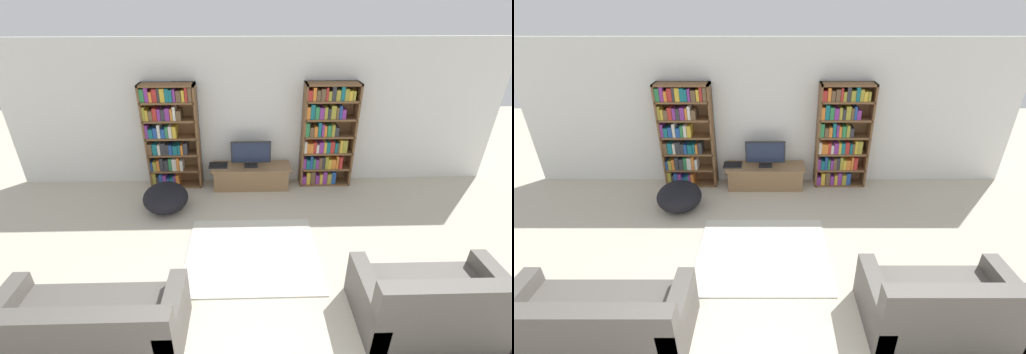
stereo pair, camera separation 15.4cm
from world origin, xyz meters
The scene contains 10 objects.
wall_back centered at (0.00, 4.23, 1.30)m, with size 8.80×0.06×2.60m.
bookshelf_left centered at (-1.53, 4.05, 0.98)m, with size 0.94×0.30×1.90m.
bookshelf_right centered at (1.25, 4.05, 0.95)m, with size 0.94×0.30×1.90m.
tv_stand centered at (-0.09, 3.93, 0.21)m, with size 1.44×0.47×0.42m.
television centered at (-0.09, 3.92, 0.68)m, with size 0.71×0.16×0.48m.
laptop centered at (-0.69, 3.95, 0.44)m, with size 0.34×0.25×0.03m.
area_rug centered at (-0.11, 2.01, 0.01)m, with size 1.81×1.59×0.02m.
couch_left_sectional centered at (-1.74, 0.62, 0.28)m, with size 1.84×0.86×0.82m.
couch_right_sofa centered at (1.80, 0.83, 0.28)m, with size 1.60×0.94×0.87m.
beanbag_ottoman centered at (-1.51, 3.15, 0.24)m, with size 0.73×0.73×0.48m, color black.
Camera 2 is at (-0.01, -1.69, 3.16)m, focal length 24.00 mm.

